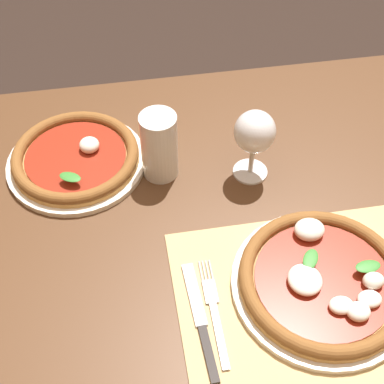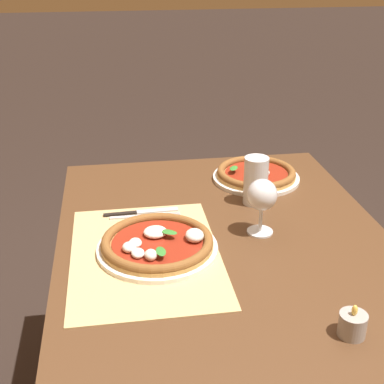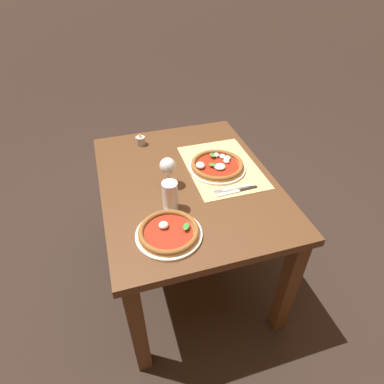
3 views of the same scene
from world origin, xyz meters
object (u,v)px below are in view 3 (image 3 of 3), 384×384
pizza_near (217,165)px  wine_glass (168,167)px  pizza_far (169,232)px  fork (233,188)px  votive_candle (141,141)px  pint_glass (170,196)px  knife (237,191)px

pizza_near → wine_glass: size_ratio=1.97×
pizza_far → fork: pizza_far is taller
fork → votive_candle: 0.67m
pint_glass → knife: 0.35m
pizza_near → pint_glass: pint_glass is taller
pizza_near → pizza_far: bearing=137.8°
wine_glass → pint_glass: (-0.18, 0.03, -0.04)m
wine_glass → knife: bearing=-117.1°
pizza_near → votive_candle: votive_candle is taller
fork → wine_glass: bearing=65.9°
pizza_near → pizza_far: pizza_near is taller
pizza_far → votive_candle: bearing=-1.0°
pizza_near → pint_glass: bearing=126.7°
pint_glass → fork: 0.34m
pizza_far → votive_candle: 0.78m
pint_glass → knife: size_ratio=0.67×
knife → votive_candle: votive_candle is taller
wine_glass → fork: (-0.13, -0.30, -0.10)m
pint_glass → votive_candle: bearing=3.4°
pizza_far → pint_glass: pint_glass is taller
pizza_near → fork: bearing=-175.2°
pizza_near → pint_glass: (-0.23, 0.31, 0.05)m
knife → votive_candle: 0.70m
votive_candle → knife: bearing=-147.3°
pizza_near → votive_candle: size_ratio=4.25×
pint_glass → votive_candle: 0.61m
wine_glass → pint_glass: bearing=169.6°
knife → wine_glass: bearing=62.9°
pint_glass → votive_candle: size_ratio=2.01×
knife → votive_candle: (0.59, 0.38, 0.02)m
pizza_near → fork: pizza_near is taller
pizza_far → votive_candle: (0.78, -0.01, 0.00)m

